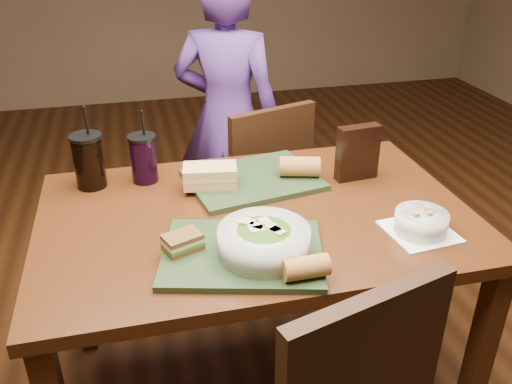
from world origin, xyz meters
TOP-DOWN VIEW (x-y plane):
  - dining_table at (0.00, 0.00)m, footprint 1.30×0.85m
  - chair_far at (0.20, 0.64)m, footprint 0.48×0.48m
  - diner at (0.10, 1.00)m, footprint 0.60×0.51m
  - tray_near at (-0.09, -0.22)m, footprint 0.49×0.42m
  - tray_far at (0.04, 0.20)m, footprint 0.47×0.39m
  - salad_bowl at (-0.04, -0.24)m, footprint 0.24×0.24m
  - soup_bowl at (0.43, -0.22)m, footprint 0.20×0.20m
  - sandwich_near at (-0.24, -0.18)m, footprint 0.12×0.10m
  - sandwich_far at (-0.11, 0.18)m, footprint 0.18×0.12m
  - baguette_near at (0.04, -0.37)m, footprint 0.11×0.06m
  - baguette_far at (0.19, 0.18)m, footprint 0.15×0.10m
  - cup_cola at (-0.49, 0.30)m, footprint 0.10×0.10m
  - cup_berry at (-0.31, 0.30)m, footprint 0.09×0.09m
  - chip_bag at (0.39, 0.15)m, footprint 0.15×0.06m

SIDE VIEW (x-z plane):
  - chair_far at x=0.20m, z-range 0.05..0.93m
  - dining_table at x=0.00m, z-range 0.28..1.03m
  - diner at x=0.10m, z-range 0.00..1.38m
  - tray_near at x=-0.09m, z-range 0.75..0.77m
  - tray_far at x=0.04m, z-range 0.75..0.77m
  - soup_bowl at x=0.43m, z-range 0.75..0.82m
  - sandwich_near at x=-0.24m, z-range 0.77..0.81m
  - baguette_near at x=0.04m, z-range 0.77..0.82m
  - baguette_far at x=0.19m, z-range 0.77..0.84m
  - sandwich_far at x=-0.11m, z-range 0.77..0.84m
  - salad_bowl at x=-0.04m, z-range 0.77..0.85m
  - cup_berry at x=-0.31m, z-range 0.71..0.96m
  - cup_cola at x=-0.49m, z-range 0.70..0.98m
  - chip_bag at x=0.39m, z-range 0.75..0.94m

